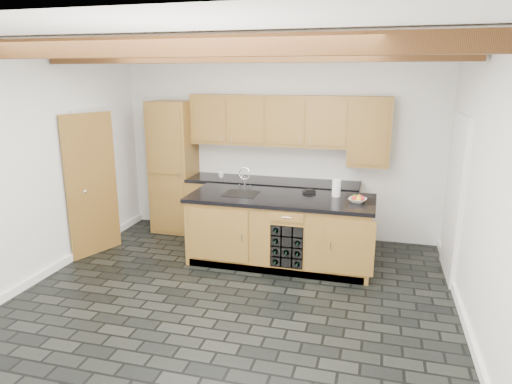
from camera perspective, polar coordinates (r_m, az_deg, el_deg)
ground at (r=5.30m, az=-3.35°, el=-13.69°), size 5.00×5.00×0.00m
room_shell at (r=5.29m, az=-2.66°, el=3.86°), size 5.01×5.00×5.00m
back_cabinetry at (r=7.08m, az=-0.65°, el=2.11°), size 3.65×0.62×2.20m
island at (r=6.18m, az=3.07°, el=-4.77°), size 2.48×0.96×0.93m
faucet at (r=6.21m, az=-1.80°, el=0.17°), size 0.45×0.40×0.34m
kitchen_scale at (r=6.26m, az=6.66°, el=0.09°), size 0.19×0.15×0.05m
fruit_bowl at (r=5.90m, az=12.57°, el=-1.02°), size 0.26×0.26×0.05m
fruit_cluster at (r=5.89m, az=12.58°, el=-0.75°), size 0.16×0.17×0.07m
paper_towel at (r=6.12m, az=10.02°, el=0.49°), size 0.11×0.11×0.23m
mug at (r=7.16m, az=-4.40°, el=2.16°), size 0.12×0.12×0.09m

